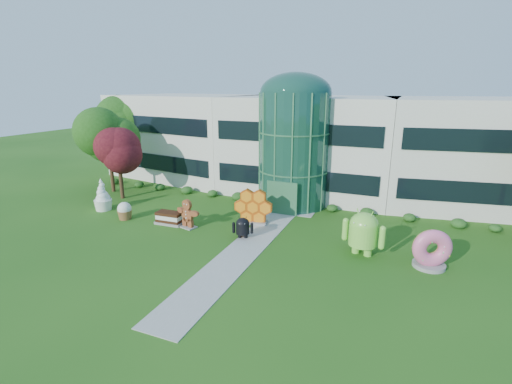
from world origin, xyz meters
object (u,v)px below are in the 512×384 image
at_px(android_black, 243,226).
at_px(gingerbread, 187,213).
at_px(donut, 431,248).
at_px(android_green, 363,230).

distance_m(android_black, gingerbread, 4.67).
xyz_separation_m(android_black, donut, (11.97, 0.32, 0.33)).
bearing_deg(gingerbread, android_green, 15.71).
bearing_deg(android_green, android_black, -162.59).
relative_size(android_green, donut, 1.35).
height_order(android_green, gingerbread, android_green).
bearing_deg(donut, android_green, 155.51).
bearing_deg(android_black, gingerbread, 159.14).
xyz_separation_m(android_black, gingerbread, (-4.66, 0.24, 0.24)).
bearing_deg(android_black, android_green, -13.86).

